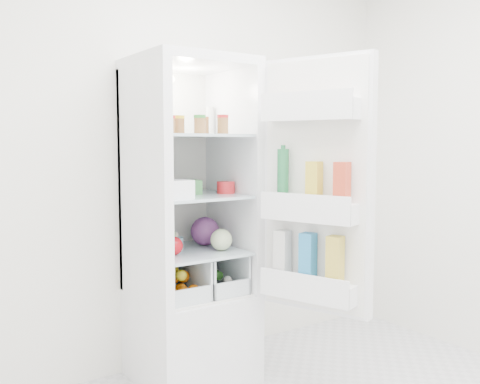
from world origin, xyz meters
TOP-DOWN VIEW (x-y plane):
  - room_walls at (0.00, 0.00)m, footprint 3.02×3.02m
  - refrigerator at (-0.20, 1.25)m, footprint 0.60×0.60m
  - shelf_low at (-0.20, 1.19)m, footprint 0.49×0.53m
  - shelf_mid at (-0.20, 1.19)m, footprint 0.49×0.53m
  - shelf_top at (-0.20, 1.19)m, footprint 0.49×0.53m
  - crisper_left at (-0.32, 1.19)m, footprint 0.23×0.46m
  - crisper_right at (-0.08, 1.19)m, footprint 0.23×0.46m
  - condiment_jars at (-0.24, 1.07)m, footprint 0.38×0.16m
  - squeeze_bottle at (0.01, 1.34)m, footprint 0.06×0.06m
  - tub_white at (-0.37, 1.05)m, footprint 0.16×0.16m
  - tin_red at (-0.01, 1.14)m, footprint 0.13×0.13m
  - foil_tray at (-0.33, 1.25)m, footprint 0.18×0.16m
  - tub_green at (-0.18, 1.23)m, footprint 0.12×0.15m
  - red_cabbage at (-0.07, 1.26)m, footprint 0.17×0.17m
  - bell_pepper at (-0.35, 1.12)m, footprint 0.10×0.10m
  - mushroom_bowl at (-0.30, 1.26)m, footprint 0.15×0.15m
  - salad_bag at (-0.07, 1.08)m, footprint 0.12×0.12m
  - citrus_pile at (-0.32, 1.16)m, footprint 0.20×0.31m
  - veg_pile at (-0.07, 1.18)m, footprint 0.16×0.30m
  - fridge_door at (0.20, 0.63)m, footprint 0.34×0.59m

SIDE VIEW (x-z plane):
  - veg_pile at x=-0.07m, z-range 0.51..0.61m
  - citrus_pile at x=-0.32m, z-range 0.50..0.66m
  - crisper_left at x=-0.32m, z-range 0.50..0.72m
  - crisper_right at x=-0.08m, z-range 0.50..0.72m
  - refrigerator at x=-0.20m, z-range -0.23..1.57m
  - shelf_low at x=-0.20m, z-range 0.73..0.75m
  - mushroom_bowl at x=-0.30m, z-range 0.75..0.82m
  - bell_pepper at x=-0.35m, z-range 0.75..0.85m
  - salad_bag at x=-0.07m, z-range 0.75..0.87m
  - red_cabbage at x=-0.07m, z-range 0.75..0.91m
  - shelf_mid at x=-0.20m, z-range 1.04..1.06m
  - foil_tray at x=-0.33m, z-range 1.06..1.09m
  - tin_red at x=-0.01m, z-range 1.06..1.12m
  - fridge_door at x=0.20m, z-range 0.44..1.74m
  - tub_green at x=-0.18m, z-range 1.06..1.14m
  - tub_white at x=-0.37m, z-range 1.06..1.15m
  - shelf_top at x=-0.20m, z-range 1.37..1.39m
  - condiment_jars at x=-0.24m, z-range 1.39..1.47m
  - squeeze_bottle at x=0.01m, z-range 1.39..1.56m
  - room_walls at x=0.00m, z-range 0.29..2.90m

